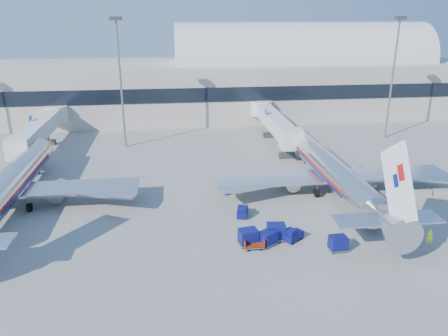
{
  "coord_description": "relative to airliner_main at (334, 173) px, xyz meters",
  "views": [
    {
      "loc": [
        -11.45,
        -48.2,
        23.46
      ],
      "look_at": [
        -4.79,
        6.0,
        3.76
      ],
      "focal_mm": 35.0,
      "sensor_mm": 36.0,
      "label": 1
    }
  ],
  "objects": [
    {
      "name": "tug_lead",
      "position": [
        -8.98,
        -12.13,
        -2.22
      ],
      "size": [
        2.59,
        2.38,
        1.54
      ],
      "rotation": [
        0.0,
        0.0,
        0.66
      ],
      "color": "#0A0F52",
      "rests_on": "ground"
    },
    {
      "name": "cart_open_red",
      "position": [
        -13.44,
        -13.17,
        -2.52
      ],
      "size": [
        2.13,
        1.5,
        0.57
      ],
      "rotation": [
        0.0,
        0.0,
        0.0
      ],
      "color": "slate",
      "rests_on": "ground"
    },
    {
      "name": "cart_solo_far",
      "position": [
        4.18,
        -9.57,
        -2.0
      ],
      "size": [
        2.25,
        1.9,
        1.74
      ],
      "rotation": [
        0.0,
        0.0,
        -0.23
      ],
      "color": "#0A0F52",
      "rests_on": "ground"
    },
    {
      "name": "jetbridge_mid",
      "position": [
        -44.4,
        26.3,
        1.0
      ],
      "size": [
        4.4,
        27.5,
        6.25
      ],
      "color": "silver",
      "rests_on": "ground"
    },
    {
      "name": "cart_train_a",
      "position": [
        -10.72,
        -11.67,
        -1.95
      ],
      "size": [
        2.2,
        1.76,
        1.82
      ],
      "rotation": [
        0.0,
        0.0,
        -0.09
      ],
      "color": "#0A0F52",
      "rests_on": "ground"
    },
    {
      "name": "airliner_mid",
      "position": [
        -42.0,
        0.0,
        0.0
      ],
      "size": [
        32.0,
        37.26,
        12.07
      ],
      "color": "silver",
      "rests_on": "ground"
    },
    {
      "name": "cart_train_b",
      "position": [
        -11.84,
        -12.72,
        -2.07
      ],
      "size": [
        2.28,
        2.14,
        1.61
      ],
      "rotation": [
        0.0,
        0.0,
        0.55
      ],
      "color": "#0A0F52",
      "rests_on": "ground"
    },
    {
      "name": "barrier_mid",
      "position": [
        11.3,
        -2.51,
        -2.48
      ],
      "size": [
        3.0,
        0.55,
        0.9
      ],
      "primitive_type": "cube",
      "color": "#9E9E96",
      "rests_on": "ground"
    },
    {
      "name": "tug_left",
      "position": [
        -13.43,
        -5.6,
        -2.23
      ],
      "size": [
        1.75,
        2.57,
        1.53
      ],
      "rotation": [
        0.0,
        0.0,
        1.3
      ],
      "color": "#0A0F52",
      "rests_on": "ground"
    },
    {
      "name": "airliner_main",
      "position": [
        0.0,
        0.0,
        0.0
      ],
      "size": [
        32.0,
        37.26,
        12.07
      ],
      "color": "silver",
      "rests_on": "ground"
    },
    {
      "name": "terminal",
      "position": [
        -23.6,
        51.46,
        4.6
      ],
      "size": [
        170.0,
        28.15,
        21.0
      ],
      "color": "#B2AA9E",
      "rests_on": "ground"
    },
    {
      "name": "cart_train_c",
      "position": [
        -13.9,
        -12.41,
        -1.97
      ],
      "size": [
        2.29,
        1.91,
        1.79
      ],
      "rotation": [
        0.0,
        0.0,
        0.19
      ],
      "color": "#0A0F52",
      "rests_on": "ground"
    },
    {
      "name": "ramp_worker",
      "position": [
        5.33,
        -14.49,
        -2.09
      ],
      "size": [
        0.73,
        0.7,
        1.68
      ],
      "primitive_type": "imported",
      "rotation": [
        0.0,
        0.0,
        2.45
      ],
      "color": "#B5E217",
      "rests_on": "ground"
    },
    {
      "name": "mast_west",
      "position": [
        -30.0,
        25.49,
        11.87
      ],
      "size": [
        2.0,
        1.2,
        22.6
      ],
      "color": "slate",
      "rests_on": "ground"
    },
    {
      "name": "mast_east",
      "position": [
        20.0,
        25.49,
        11.87
      ],
      "size": [
        2.0,
        1.2,
        22.6
      ],
      "color": "slate",
      "rests_on": "ground"
    },
    {
      "name": "cart_solo_near",
      "position": [
        -4.9,
        -14.71,
        -2.06
      ],
      "size": [
        1.92,
        1.52,
        1.62
      ],
      "rotation": [
        0.0,
        0.0,
        0.06
      ],
      "color": "#0A0F52",
      "rests_on": "ground"
    },
    {
      "name": "jetbridge_near",
      "position": [
        -2.4,
        26.3,
        1.0
      ],
      "size": [
        4.4,
        27.5,
        6.25
      ],
      "color": "silver",
      "rests_on": "ground"
    },
    {
      "name": "tug_right",
      "position": [
        0.7,
        -9.73,
        -2.25
      ],
      "size": [
        2.51,
        2.25,
        1.48
      ],
      "rotation": [
        0.0,
        0.0,
        -0.62
      ],
      "color": "#0A0F52",
      "rests_on": "ground"
    },
    {
      "name": "ground",
      "position": [
        -10.0,
        -4.51,
        -2.93
      ],
      "size": [
        260.0,
        260.0,
        0.0
      ],
      "primitive_type": "plane",
      "color": "gray",
      "rests_on": "ground"
    },
    {
      "name": "barrier_near",
      "position": [
        8.0,
        -2.51,
        -2.48
      ],
      "size": [
        3.0,
        0.55,
        0.9
      ],
      "primitive_type": "cube",
      "color": "#9E9E96",
      "rests_on": "ground"
    },
    {
      "name": "barrier_far",
      "position": [
        14.6,
        -2.51,
        -2.48
      ],
      "size": [
        3.0,
        0.55,
        0.9
      ],
      "primitive_type": "cube",
      "color": "#9E9E96",
      "rests_on": "ground"
    }
  ]
}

